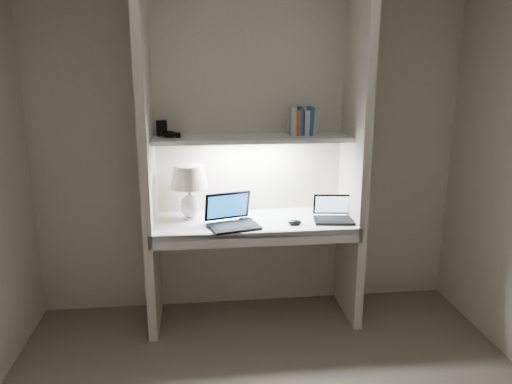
{
  "coord_description": "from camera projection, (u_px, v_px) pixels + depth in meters",
  "views": [
    {
      "loc": [
        -0.37,
        -2.19,
        1.88
      ],
      "look_at": [
        -0.0,
        1.05,
        1.03
      ],
      "focal_mm": 35.0,
      "sensor_mm": 36.0,
      "label": 1
    }
  ],
  "objects": [
    {
      "name": "shelf",
      "position": [
        252.0,
        138.0,
        3.55
      ],
      "size": [
        1.4,
        0.36,
        0.03
      ],
      "primitive_type": "cube",
      "color": "silver",
      "rests_on": "back_wall"
    },
    {
      "name": "desk_apron",
      "position": [
        258.0,
        239.0,
        3.37
      ],
      "size": [
        1.46,
        0.03,
        0.1
      ],
      "primitive_type": "cube",
      "color": "silver",
      "rests_on": "desk"
    },
    {
      "name": "back_wall",
      "position": [
        250.0,
        148.0,
        3.75
      ],
      "size": [
        3.2,
        0.01,
        2.5
      ],
      "primitive_type": "cube",
      "color": "beige",
      "rests_on": "floor"
    },
    {
      "name": "book_row",
      "position": [
        302.0,
        122.0,
        3.61
      ],
      "size": [
        0.19,
        0.13,
        0.2
      ],
      "color": "#B9B9B9",
      "rests_on": "shelf"
    },
    {
      "name": "sticky_note",
      "position": [
        165.0,
        219.0,
        3.63
      ],
      "size": [
        0.06,
        0.06,
        0.0
      ],
      "primitive_type": "cube",
      "rotation": [
        0.0,
        0.0,
        -0.0
      ],
      "color": "yellow",
      "rests_on": "desk"
    },
    {
      "name": "strip_light",
      "position": [
        252.0,
        142.0,
        3.55
      ],
      "size": [
        0.6,
        0.04,
        0.02
      ],
      "primitive_type": "cube",
      "color": "white",
      "rests_on": "shelf"
    },
    {
      "name": "mouse",
      "position": [
        295.0,
        222.0,
        3.5
      ],
      "size": [
        0.1,
        0.07,
        0.04
      ],
      "primitive_type": "ellipsoid",
      "rotation": [
        0.0,
        0.0,
        -0.11
      ],
      "color": "black",
      "rests_on": "desk"
    },
    {
      "name": "shelf_gadget",
      "position": [
        169.0,
        134.0,
        3.47
      ],
      "size": [
        0.13,
        0.11,
        0.05
      ],
      "primitive_type": "ellipsoid",
      "rotation": [
        0.0,
        0.0,
        -0.35
      ],
      "color": "black",
      "rests_on": "shelf"
    },
    {
      "name": "alcove_panel_right",
      "position": [
        355.0,
        153.0,
        3.56
      ],
      "size": [
        0.06,
        0.55,
        2.5
      ],
      "primitive_type": "cube",
      "color": "beige",
      "rests_on": "floor"
    },
    {
      "name": "table_lamp",
      "position": [
        189.0,
        183.0,
        3.56
      ],
      "size": [
        0.27,
        0.27,
        0.4
      ],
      "color": "white",
      "rests_on": "desk"
    },
    {
      "name": "alcove_panel_left",
      "position": [
        147.0,
        157.0,
        3.4
      ],
      "size": [
        0.06,
        0.55,
        2.5
      ],
      "primitive_type": "cube",
      "color": "beige",
      "rests_on": "floor"
    },
    {
      "name": "desk",
      "position": [
        254.0,
        223.0,
        3.61
      ],
      "size": [
        1.4,
        0.55,
        0.04
      ],
      "primitive_type": "cube",
      "color": "white",
      "rests_on": "alcove_panel_left"
    },
    {
      "name": "shelf_box",
      "position": [
        162.0,
        128.0,
        3.55
      ],
      "size": [
        0.08,
        0.07,
        0.11
      ],
      "primitive_type": "cube",
      "rotation": [
        0.0,
        0.0,
        0.37
      ],
      "color": "black",
      "rests_on": "shelf"
    },
    {
      "name": "cable_coil",
      "position": [
        245.0,
        220.0,
        3.59
      ],
      "size": [
        0.11,
        0.11,
        0.01
      ],
      "primitive_type": "torus",
      "rotation": [
        0.0,
        0.0,
        0.04
      ],
      "color": "black",
      "rests_on": "desk"
    },
    {
      "name": "laptop_main",
      "position": [
        232.0,
        219.0,
        3.47
      ],
      "size": [
        0.39,
        0.36,
        0.22
      ],
      "rotation": [
        0.0,
        0.0,
        0.28
      ],
      "color": "black",
      "rests_on": "desk"
    },
    {
      "name": "speaker",
      "position": [
        242.0,
        202.0,
        3.79
      ],
      "size": [
        0.13,
        0.11,
        0.15
      ],
      "primitive_type": "cube",
      "rotation": [
        0.0,
        0.0,
        0.39
      ],
      "color": "silver",
      "rests_on": "desk"
    },
    {
      "name": "laptop_netbook",
      "position": [
        333.0,
        214.0,
        3.6
      ],
      "size": [
        0.3,
        0.27,
        0.18
      ],
      "rotation": [
        0.0,
        0.0,
        -0.13
      ],
      "color": "black",
      "rests_on": "desk"
    }
  ]
}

